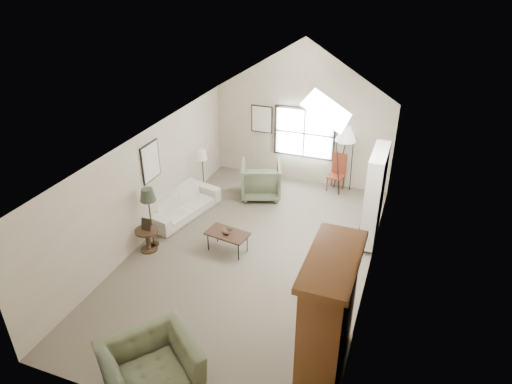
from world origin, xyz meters
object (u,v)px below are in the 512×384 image
(coffee_table, at_px, (228,242))
(side_chair, at_px, (336,173))
(side_table, at_px, (148,240))
(sofa, at_px, (183,204))
(armchair_near, at_px, (151,371))
(armchair_far, at_px, (261,180))
(armoire, at_px, (328,317))

(coffee_table, distance_m, side_chair, 4.03)
(side_table, bearing_deg, side_chair, 52.03)
(sofa, height_order, armchair_near, armchair_near)
(armchair_far, relative_size, side_chair, 1.02)
(armchair_far, xyz_separation_m, side_chair, (1.82, 1.02, 0.04))
(sofa, relative_size, coffee_table, 2.27)
(armchair_far, bearing_deg, side_chair, -171.05)
(armchair_far, distance_m, side_chair, 2.09)
(armoire, xyz_separation_m, sofa, (-4.38, 3.46, -0.79))
(armchair_far, height_order, side_chair, side_chair)
(armchair_far, bearing_deg, coffee_table, 73.63)
(side_chair, bearing_deg, armchair_near, -89.34)
(sofa, bearing_deg, armoire, -115.49)
(sofa, height_order, coffee_table, sofa)
(side_table, bearing_deg, sofa, 90.00)
(sofa, height_order, armchair_far, armchair_far)
(side_table, height_order, side_chair, side_chair)
(armoire, bearing_deg, side_table, 157.04)
(sofa, relative_size, side_table, 3.99)
(sofa, xyz_separation_m, coffee_table, (1.67, -1.03, -0.07))
(armoire, bearing_deg, sofa, 141.73)
(armoire, distance_m, coffee_table, 3.74)
(coffee_table, relative_size, side_chair, 0.89)
(coffee_table, height_order, side_chair, side_chair)
(side_table, bearing_deg, armoire, -22.96)
(coffee_table, xyz_separation_m, side_table, (-1.67, -0.57, 0.03))
(sofa, bearing_deg, armchair_near, -143.85)
(armchair_far, bearing_deg, side_table, 45.05)
(coffee_table, xyz_separation_m, side_chair, (1.65, 3.67, 0.28))
(armoire, bearing_deg, coffee_table, 138.16)
(armoire, distance_m, armchair_far, 5.88)
(armchair_near, xyz_separation_m, side_table, (-2.06, 3.16, -0.18))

